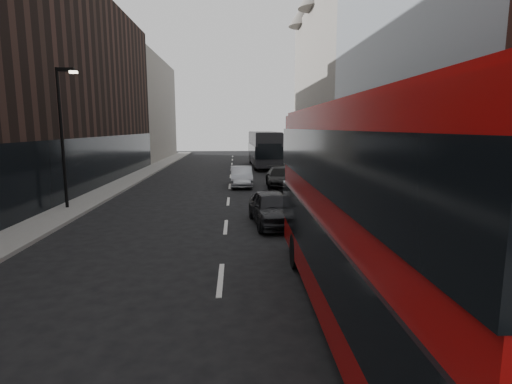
{
  "coord_description": "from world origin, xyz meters",
  "views": [
    {
      "loc": [
        0.46,
        -2.75,
        4.25
      ],
      "look_at": [
        1.0,
        7.98,
        2.5
      ],
      "focal_mm": 28.0,
      "sensor_mm": 36.0,
      "label": 1
    }
  ],
  "objects": [
    {
      "name": "sidewalk_right",
      "position": [
        7.5,
        25.0,
        0.07
      ],
      "size": [
        3.0,
        80.0,
        0.15
      ],
      "primitive_type": "cube",
      "color": "slate",
      "rests_on": "ground"
    },
    {
      "name": "sidewalk_left",
      "position": [
        -8.0,
        25.0,
        0.07
      ],
      "size": [
        2.0,
        80.0,
        0.15
      ],
      "primitive_type": "cube",
      "color": "slate",
      "rests_on": "ground"
    },
    {
      "name": "building_modern_block",
      "position": [
        11.47,
        21.0,
        9.9
      ],
      "size": [
        5.03,
        22.0,
        20.0
      ],
      "color": "#9AA0A4",
      "rests_on": "ground"
    },
    {
      "name": "building_victorian",
      "position": [
        11.38,
        44.0,
        9.66
      ],
      "size": [
        6.5,
        24.0,
        21.0
      ],
      "color": "slate",
      "rests_on": "ground"
    },
    {
      "name": "building_left_mid",
      "position": [
        -11.5,
        30.0,
        7.0
      ],
      "size": [
        5.0,
        24.0,
        14.0
      ],
      "primitive_type": "cube",
      "color": "black",
      "rests_on": "ground"
    },
    {
      "name": "building_left_far",
      "position": [
        -11.5,
        52.0,
        6.5
      ],
      "size": [
        5.0,
        20.0,
        13.0
      ],
      "primitive_type": "cube",
      "color": "slate",
      "rests_on": "ground"
    },
    {
      "name": "street_lamp",
      "position": [
        -8.22,
        18.0,
        4.18
      ],
      "size": [
        1.06,
        0.22,
        7.0
      ],
      "color": "black",
      "rests_on": "sidewalk_left"
    },
    {
      "name": "red_bus",
      "position": [
        3.41,
        5.12,
        2.61
      ],
      "size": [
        2.87,
        11.71,
        4.71
      ],
      "rotation": [
        0.0,
        0.0,
        -0.01
      ],
      "color": "#A40A0A",
      "rests_on": "ground"
    },
    {
      "name": "grey_bus",
      "position": [
        3.49,
        40.33,
        2.02
      ],
      "size": [
        3.03,
        11.76,
        3.77
      ],
      "rotation": [
        0.0,
        0.0,
        0.02
      ],
      "color": "black",
      "rests_on": "ground"
    },
    {
      "name": "car_a",
      "position": [
        2.05,
        14.38,
        0.74
      ],
      "size": [
        2.17,
        4.51,
        1.49
      ],
      "primitive_type": "imported",
      "rotation": [
        0.0,
        0.0,
        0.1
      ],
      "color": "black",
      "rests_on": "ground"
    },
    {
      "name": "car_b",
      "position": [
        0.85,
        26.0,
        0.72
      ],
      "size": [
        1.59,
        4.37,
        1.43
      ],
      "primitive_type": "imported",
      "rotation": [
        0.0,
        0.0,
        0.02
      ],
      "color": "#9C9EA5",
      "rests_on": "ground"
    },
    {
      "name": "car_c",
      "position": [
        3.64,
        25.02,
        0.74
      ],
      "size": [
        2.22,
        5.13,
        1.47
      ],
      "primitive_type": "imported",
      "rotation": [
        0.0,
        0.0,
        -0.03
      ],
      "color": "black",
      "rests_on": "ground"
    }
  ]
}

